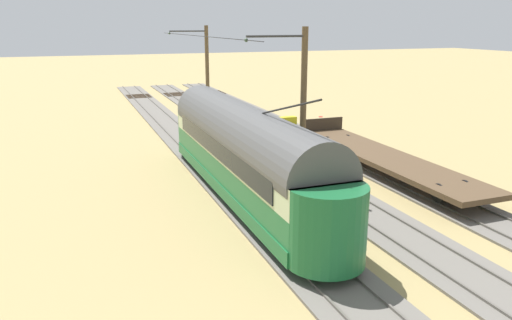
# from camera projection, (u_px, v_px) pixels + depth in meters

# --- Properties ---
(ground_plane) EXTENTS (220.00, 220.00, 0.00)m
(ground_plane) POSITION_uv_depth(u_px,v_px,m) (291.00, 167.00, 27.70)
(ground_plane) COLOR #9E8956
(track_streetcar_siding) EXTENTS (2.80, 80.00, 0.18)m
(track_streetcar_siding) POSITION_uv_depth(u_px,v_px,m) (352.00, 158.00, 29.38)
(track_streetcar_siding) COLOR #666059
(track_streetcar_siding) RESTS_ON ground
(track_adjacent_siding) EXTENTS (2.80, 80.00, 0.18)m
(track_adjacent_siding) POSITION_uv_depth(u_px,v_px,m) (288.00, 164.00, 27.97)
(track_adjacent_siding) COLOR #666059
(track_adjacent_siding) RESTS_ON ground
(track_third_siding) EXTENTS (2.80, 80.00, 0.18)m
(track_third_siding) POSITION_uv_depth(u_px,v_px,m) (218.00, 172.00, 26.56)
(track_third_siding) COLOR #666059
(track_third_siding) RESTS_ON ground
(vintage_streetcar) EXTENTS (2.65, 18.05, 5.37)m
(vintage_streetcar) POSITION_uv_depth(u_px,v_px,m) (243.00, 150.00, 22.21)
(vintage_streetcar) COLOR #196033
(vintage_streetcar) RESTS_ON ground
(flatcar_adjacent) EXTENTS (2.80, 14.26, 1.60)m
(flatcar_adjacent) POSITION_uv_depth(u_px,v_px,m) (383.00, 157.00, 26.40)
(flatcar_adjacent) COLOR brown
(flatcar_adjacent) RESTS_ON ground
(catenary_pole_foreground) EXTENTS (2.93, 0.28, 7.61)m
(catenary_pole_foreground) POSITION_uv_depth(u_px,v_px,m) (206.00, 76.00, 36.92)
(catenary_pole_foreground) COLOR brown
(catenary_pole_foreground) RESTS_ON ground
(catenary_pole_mid_near) EXTENTS (2.93, 0.28, 7.61)m
(catenary_pole_mid_near) POSITION_uv_depth(u_px,v_px,m) (302.00, 110.00, 22.24)
(catenary_pole_mid_near) COLOR brown
(catenary_pole_mid_near) RESTS_ON ground
(overhead_wire_run) EXTENTS (2.72, 20.28, 0.18)m
(overhead_wire_run) POSITION_uv_depth(u_px,v_px,m) (197.00, 35.00, 28.48)
(overhead_wire_run) COLOR black
(overhead_wire_run) RESTS_ON ground
(switch_stand) EXTENTS (0.50, 0.30, 1.24)m
(switch_stand) POSITION_uv_depth(u_px,v_px,m) (320.00, 124.00, 35.99)
(switch_stand) COLOR black
(switch_stand) RESTS_ON ground
(track_end_bumper) EXTENTS (1.80, 0.60, 0.80)m
(track_end_bumper) POSITION_uv_depth(u_px,v_px,m) (285.00, 122.00, 38.20)
(track_end_bumper) COLOR #B2A519
(track_end_bumper) RESTS_ON ground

